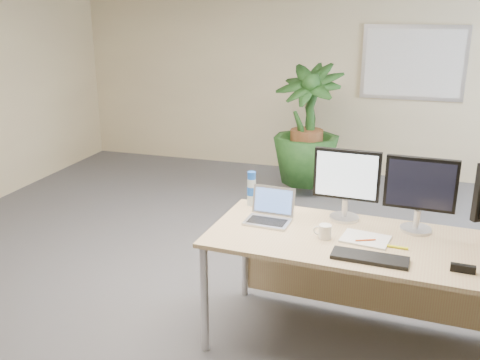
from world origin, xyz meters
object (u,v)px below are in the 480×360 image
(monitor_left, at_px, (346,180))
(laptop, at_px, (270,212))
(monitor_right, at_px, (420,190))
(desk, at_px, (371,258))
(floor_plant, at_px, (307,135))

(monitor_left, distance_m, laptop, 0.58)
(monitor_right, bearing_deg, desk, -152.65)
(monitor_right, bearing_deg, monitor_left, 172.27)
(monitor_left, relative_size, monitor_right, 0.99)
(floor_plant, height_order, monitor_right, floor_plant)
(desk, height_order, monitor_right, monitor_right)
(desk, bearing_deg, laptop, 177.30)
(desk, height_order, laptop, laptop)
(monitor_right, bearing_deg, laptop, -173.75)
(monitor_right, bearing_deg, floor_plant, 114.35)
(laptop, bearing_deg, floor_plant, 95.45)
(monitor_left, relative_size, laptop, 1.57)
(monitor_left, xyz_separation_m, laptop, (-0.50, -0.17, -0.23))
(floor_plant, bearing_deg, monitor_right, -65.65)
(laptop, bearing_deg, desk, -2.70)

